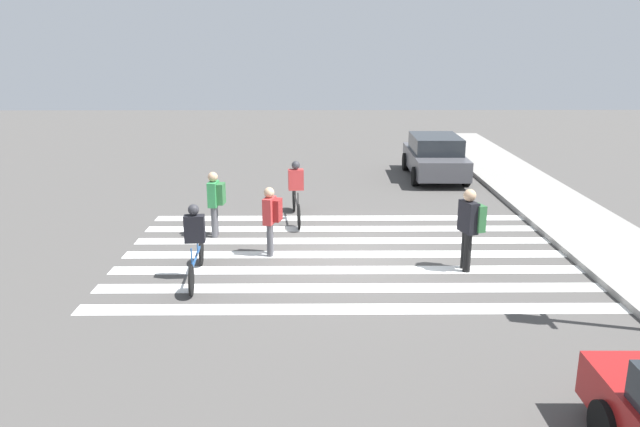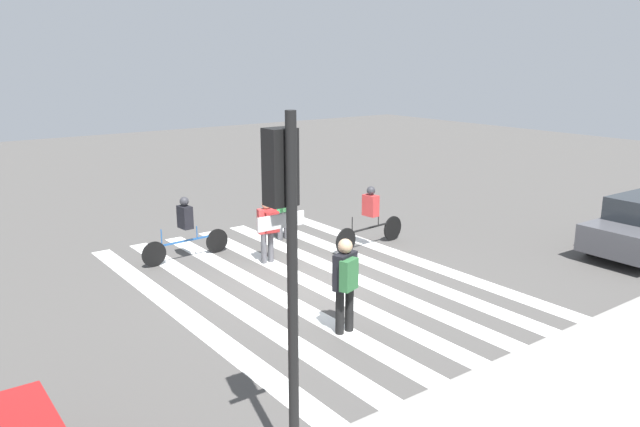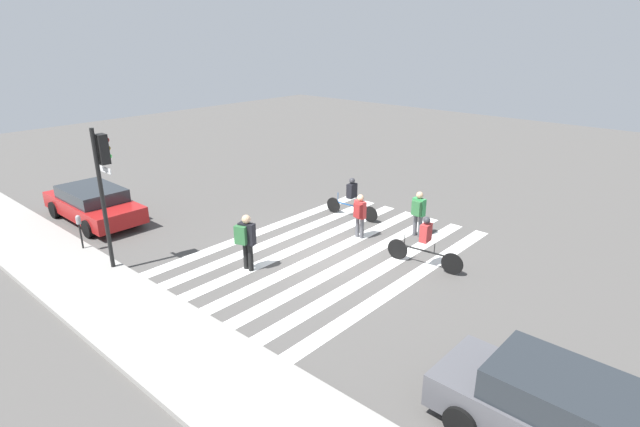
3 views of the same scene
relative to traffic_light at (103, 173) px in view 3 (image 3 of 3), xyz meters
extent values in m
plane|color=#4C4947|center=(-3.96, -5.14, -3.02)|extent=(60.00, 60.00, 0.00)
cube|color=gray|center=(-3.96, 1.11, -2.95)|extent=(36.00, 2.50, 0.14)
cube|color=white|center=(-6.94, -5.14, -3.01)|extent=(0.47, 10.00, 0.01)
cube|color=white|center=(-5.95, -5.14, -3.01)|extent=(0.47, 10.00, 0.01)
cube|color=white|center=(-4.95, -5.14, -3.01)|extent=(0.47, 10.00, 0.01)
cube|color=white|center=(-3.96, -5.14, -3.01)|extent=(0.47, 10.00, 0.01)
cube|color=white|center=(-2.97, -5.14, -3.01)|extent=(0.47, 10.00, 0.01)
cube|color=white|center=(-1.97, -5.14, -3.01)|extent=(0.47, 10.00, 0.01)
cube|color=white|center=(-0.98, -5.14, -3.01)|extent=(0.47, 10.00, 0.01)
cylinder|color=black|center=(0.00, 0.13, -0.86)|extent=(0.12, 0.12, 4.31)
cube|color=black|center=(0.00, -0.08, 0.67)|extent=(0.32, 0.26, 0.84)
cube|color=silver|center=(0.00, -0.08, 0.07)|extent=(0.60, 0.02, 0.16)
sphere|color=#590F0F|center=(0.00, -0.24, 0.90)|extent=(0.15, 0.15, 0.15)
sphere|color=#59470F|center=(0.00, -0.24, 0.67)|extent=(0.15, 0.15, 0.15)
sphere|color=#26D83F|center=(0.00, -0.24, 0.44)|extent=(0.15, 0.15, 0.15)
cylinder|color=black|center=(2.01, 0.13, -2.52)|extent=(0.06, 0.06, 0.99)
cylinder|color=gray|center=(2.01, 0.13, -1.92)|extent=(0.15, 0.15, 0.22)
sphere|color=gray|center=(2.01, 0.13, -1.81)|extent=(0.14, 0.14, 0.14)
cylinder|color=#4C4C51|center=(-4.05, -6.82, -2.64)|extent=(0.14, 0.14, 0.75)
cylinder|color=#4C4C51|center=(-3.86, -6.82, -2.64)|extent=(0.14, 0.14, 0.75)
cube|color=#B73333|center=(-3.95, -6.82, -1.98)|extent=(0.47, 0.29, 0.59)
sphere|color=tan|center=(-3.95, -6.82, -1.56)|extent=(0.23, 0.23, 0.23)
cube|color=maroon|center=(-3.99, -6.65, -1.98)|extent=(0.35, 0.23, 0.50)
cylinder|color=black|center=(-3.08, -2.62, -2.60)|extent=(0.16, 0.16, 0.84)
cylinder|color=black|center=(-2.86, -2.62, -2.60)|extent=(0.16, 0.16, 0.84)
cube|color=black|center=(-2.97, -2.62, -1.85)|extent=(0.53, 0.36, 0.66)
sphere|color=tan|center=(-2.97, -2.62, -1.39)|extent=(0.26, 0.26, 0.26)
cube|color=#2D6638|center=(-2.91, -2.44, -1.85)|extent=(0.40, 0.28, 0.56)
cylinder|color=#4C4C51|center=(-5.48, -8.29, -2.63)|extent=(0.14, 0.14, 0.77)
cylinder|color=#4C4C51|center=(-5.27, -8.29, -2.63)|extent=(0.14, 0.14, 0.77)
cube|color=#338C4C|center=(-5.37, -8.29, -1.94)|extent=(0.47, 0.25, 0.61)
sphere|color=tan|center=(-5.37, -8.29, -1.51)|extent=(0.24, 0.24, 0.24)
cube|color=#2D6638|center=(-5.39, -8.11, -1.94)|extent=(0.35, 0.19, 0.51)
cylinder|color=black|center=(-5.90, -6.22, -2.68)|extent=(0.67, 0.11, 0.67)
cylinder|color=black|center=(-7.69, -6.41, -2.68)|extent=(0.67, 0.11, 0.67)
cube|color=black|center=(-6.79, -6.32, -2.50)|extent=(1.52, 0.19, 0.04)
cylinder|color=black|center=(-7.11, -6.35, -2.34)|extent=(0.03, 0.03, 0.32)
cylinder|color=black|center=(-6.13, -6.25, -2.30)|extent=(0.03, 0.03, 0.40)
cube|color=#B73333|center=(-6.79, -6.32, -1.90)|extent=(0.28, 0.42, 0.55)
sphere|color=#333338|center=(-6.79, -6.32, -1.51)|extent=(0.22, 0.22, 0.22)
cylinder|color=black|center=(-1.63, -8.16, -2.71)|extent=(0.61, 0.08, 0.61)
cylinder|color=black|center=(-3.35, -8.27, -2.71)|extent=(0.61, 0.08, 0.61)
cube|color=#1E4C8C|center=(-2.49, -8.21, -2.54)|extent=(1.46, 0.13, 0.04)
cylinder|color=#1E4C8C|center=(-2.79, -8.23, -2.38)|extent=(0.03, 0.03, 0.32)
cylinder|color=#1E4C8C|center=(-1.85, -8.17, -2.34)|extent=(0.03, 0.03, 0.40)
cube|color=black|center=(-2.49, -8.21, -1.95)|extent=(0.27, 0.41, 0.55)
sphere|color=#333338|center=(-2.49, -8.21, -1.55)|extent=(0.22, 0.22, 0.22)
cube|color=#4C4C51|center=(-12.13, -1.60, -2.43)|extent=(4.21, 1.80, 0.66)
cube|color=#23282D|center=(-12.13, -1.60, -1.81)|extent=(2.33, 1.63, 0.57)
cylinder|color=black|center=(-10.82, -0.77, -2.70)|extent=(0.64, 0.21, 0.64)
cylinder|color=black|center=(-10.84, -2.47, -2.70)|extent=(0.64, 0.21, 0.64)
cube|color=maroon|center=(4.54, -1.48, -2.46)|extent=(4.70, 1.91, 0.59)
cube|color=#23282D|center=(4.54, -1.48, -1.94)|extent=(2.59, 1.74, 0.45)
cylinder|color=black|center=(6.00, -0.59, -2.70)|extent=(0.64, 0.21, 0.64)
cylinder|color=black|center=(5.98, -2.41, -2.70)|extent=(0.64, 0.21, 0.64)
cylinder|color=black|center=(3.10, -0.56, -2.70)|extent=(0.64, 0.21, 0.64)
cylinder|color=black|center=(3.08, -2.38, -2.70)|extent=(0.64, 0.21, 0.64)
camera|label=1|loc=(9.42, -5.80, 1.70)|focal=35.00mm
camera|label=2|loc=(3.60, 5.48, 1.81)|focal=35.00mm
camera|label=3|loc=(-13.58, 6.07, 3.78)|focal=28.00mm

